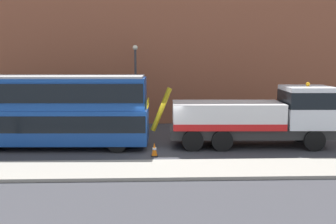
{
  "coord_description": "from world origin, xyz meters",
  "views": [
    {
      "loc": [
        -0.26,
        -21.18,
        5.25
      ],
      "look_at": [
        0.5,
        0.42,
        2.0
      ],
      "focal_mm": 41.7,
      "sensor_mm": 36.0,
      "label": 1
    }
  ],
  "objects_px": {
    "recovery_tow_truck": "(258,116)",
    "double_decker_bus": "(48,109)",
    "traffic_cone_near_bus": "(154,150)",
    "street_lamp": "(136,79)"
  },
  "relations": [
    {
      "from": "traffic_cone_near_bus",
      "to": "street_lamp",
      "type": "relative_size",
      "value": 0.12
    },
    {
      "from": "recovery_tow_truck",
      "to": "street_lamp",
      "type": "bearing_deg",
      "value": 142.49
    },
    {
      "from": "recovery_tow_truck",
      "to": "double_decker_bus",
      "type": "xyz_separation_m",
      "value": [
        -11.75,
        0.01,
        0.47
      ]
    },
    {
      "from": "recovery_tow_truck",
      "to": "double_decker_bus",
      "type": "distance_m",
      "value": 11.76
    },
    {
      "from": "traffic_cone_near_bus",
      "to": "street_lamp",
      "type": "xyz_separation_m",
      "value": [
        -1.3,
        7.86,
        3.13
      ]
    },
    {
      "from": "recovery_tow_truck",
      "to": "double_decker_bus",
      "type": "bearing_deg",
      "value": -178.36
    },
    {
      "from": "double_decker_bus",
      "to": "traffic_cone_near_bus",
      "type": "distance_m",
      "value": 6.48
    },
    {
      "from": "double_decker_bus",
      "to": "street_lamp",
      "type": "relative_size",
      "value": 1.9
    },
    {
      "from": "street_lamp",
      "to": "traffic_cone_near_bus",
      "type": "bearing_deg",
      "value": -80.63
    },
    {
      "from": "recovery_tow_truck",
      "to": "traffic_cone_near_bus",
      "type": "xyz_separation_m",
      "value": [
        -5.89,
        -2.0,
        -1.42
      ]
    }
  ]
}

